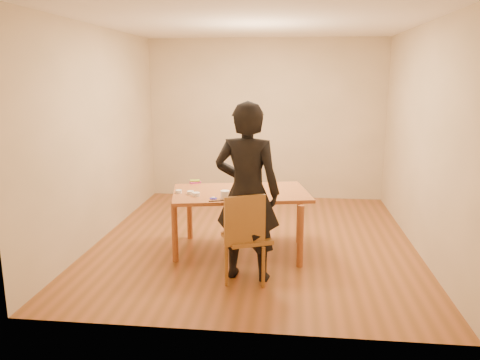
# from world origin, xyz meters

# --- Properties ---
(room_shell) EXTENTS (4.00, 4.50, 2.70)m
(room_shell) POSITION_xyz_m (0.00, 0.34, 1.35)
(room_shell) COLOR brown
(room_shell) RESTS_ON ground
(dining_table) EXTENTS (1.73, 1.24, 0.04)m
(dining_table) POSITION_xyz_m (-0.14, -0.43, 0.73)
(dining_table) COLOR brown
(dining_table) RESTS_ON floor
(dining_chair) EXTENTS (0.58, 0.58, 0.04)m
(dining_chair) POSITION_xyz_m (0.01, -1.20, 0.45)
(dining_chair) COLOR brown
(dining_chair) RESTS_ON floor
(cake_plate) EXTENTS (0.30, 0.30, 0.02)m
(cake_plate) POSITION_xyz_m (-0.03, -0.43, 0.76)
(cake_plate) COLOR red
(cake_plate) RESTS_ON dining_table
(cake) EXTENTS (0.23, 0.23, 0.07)m
(cake) POSITION_xyz_m (-0.03, -0.43, 0.81)
(cake) COLOR white
(cake) RESTS_ON cake_plate
(frosting_dome) EXTENTS (0.22, 0.22, 0.03)m
(frosting_dome) POSITION_xyz_m (-0.03, -0.43, 0.86)
(frosting_dome) COLOR white
(frosting_dome) RESTS_ON cake
(frosting_tub) EXTENTS (0.10, 0.10, 0.09)m
(frosting_tub) POSITION_xyz_m (-0.28, -0.76, 0.79)
(frosting_tub) COLOR white
(frosting_tub) RESTS_ON dining_table
(frosting_lid) EXTENTS (0.08, 0.08, 0.01)m
(frosting_lid) POSITION_xyz_m (-0.40, -0.79, 0.75)
(frosting_lid) COLOR #2319A5
(frosting_lid) RESTS_ON dining_table
(frosting_dollop) EXTENTS (0.04, 0.04, 0.02)m
(frosting_dollop) POSITION_xyz_m (-0.40, -0.79, 0.77)
(frosting_dollop) COLOR white
(frosting_dollop) RESTS_ON frosting_lid
(ramekin_green) EXTENTS (0.09, 0.09, 0.04)m
(ramekin_green) POSITION_xyz_m (-0.62, -0.69, 0.77)
(ramekin_green) COLOR white
(ramekin_green) RESTS_ON dining_table
(ramekin_yellow) EXTENTS (0.08, 0.08, 0.04)m
(ramekin_yellow) POSITION_xyz_m (-0.70, -0.62, 0.77)
(ramekin_yellow) COLOR white
(ramekin_yellow) RESTS_ON dining_table
(ramekin_multi) EXTENTS (0.08, 0.08, 0.04)m
(ramekin_multi) POSITION_xyz_m (-0.85, -0.58, 0.77)
(ramekin_multi) COLOR white
(ramekin_multi) RESTS_ON dining_table
(candy_box_pink) EXTENTS (0.15, 0.12, 0.02)m
(candy_box_pink) POSITION_xyz_m (-0.76, -0.05, 0.76)
(candy_box_pink) COLOR #EB3789
(candy_box_pink) RESTS_ON dining_table
(candy_box_green) EXTENTS (0.13, 0.09, 0.02)m
(candy_box_green) POSITION_xyz_m (-0.76, -0.05, 0.78)
(candy_box_green) COLOR green
(candy_box_green) RESTS_ON candy_box_pink
(spatula) EXTENTS (0.17, 0.06, 0.01)m
(spatula) POSITION_xyz_m (-0.35, -0.89, 0.75)
(spatula) COLOR black
(spatula) RESTS_ON dining_table
(person) EXTENTS (0.73, 0.53, 1.85)m
(person) POSITION_xyz_m (0.01, -1.16, 0.93)
(person) COLOR black
(person) RESTS_ON floor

